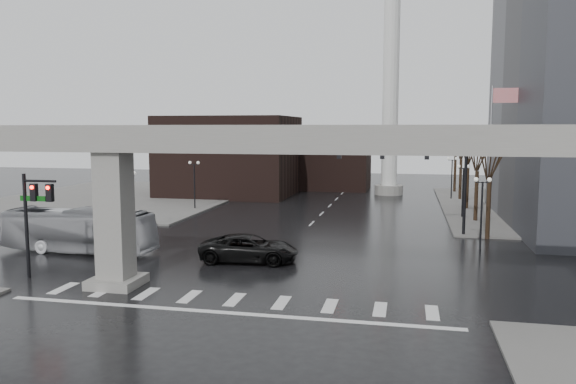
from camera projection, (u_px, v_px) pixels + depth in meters
ground at (241, 294)px, 29.05m from camera, size 160.00×160.00×0.00m
sidewalk_nw at (124, 197)px, 69.42m from camera, size 28.00×36.00×0.15m
elevated_guideway at (263, 162)px, 28.01m from camera, size 48.00×2.60×8.70m
building_far_left at (231, 156)px, 72.20m from camera, size 16.00×14.00×10.00m
building_far_mid at (333, 160)px, 79.54m from camera, size 10.00×10.00×8.00m
smokestack at (391, 90)px, 70.98m from camera, size 3.60×3.60×30.00m
signal_mast_arm at (416, 162)px, 44.79m from camera, size 12.12×0.43×8.00m
signal_left_pole at (34, 208)px, 31.62m from camera, size 2.30×0.30×6.00m
flagpole_assembly at (494, 140)px, 46.40m from camera, size 2.06×0.12×12.00m
lamp_right_0 at (482, 200)px, 39.46m from camera, size 1.22×0.32×5.11m
lamp_right_1 at (463, 182)px, 53.06m from camera, size 1.22×0.32×5.11m
lamp_right_2 at (452, 171)px, 66.66m from camera, size 1.22×0.32×5.11m
lamp_left_0 at (130, 191)px, 45.06m from camera, size 1.22×0.32×5.11m
lamp_left_1 at (194, 177)px, 58.66m from camera, size 1.22×0.32×5.11m
lamp_left_2 at (235, 168)px, 72.27m from camera, size 1.22×0.32×5.11m
tree_right_0 at (489, 203)px, 43.22m from camera, size 1.09×1.58×7.50m
tree_right_1 at (477, 191)px, 50.99m from camera, size 1.09×1.61×7.67m
tree_right_2 at (468, 182)px, 58.75m from camera, size 1.10×1.63×7.85m
tree_right_3 at (461, 175)px, 66.52m from camera, size 1.11×1.66×8.02m
tree_right_4 at (455, 170)px, 74.29m from camera, size 1.12×1.69×8.19m
pickup_truck at (249, 248)px, 35.94m from camera, size 6.50×3.39×1.75m
city_bus at (78, 230)px, 38.63m from camera, size 11.13×3.20×3.06m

